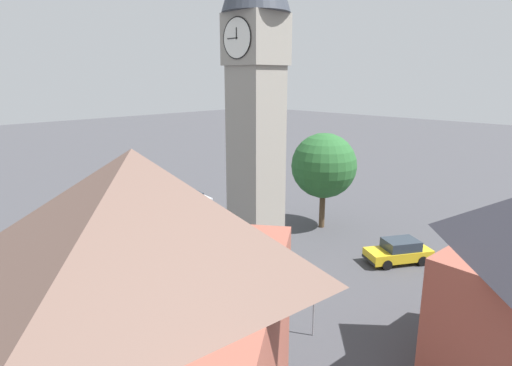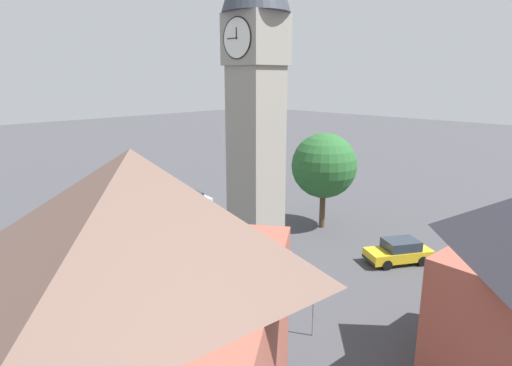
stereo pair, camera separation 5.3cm
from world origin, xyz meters
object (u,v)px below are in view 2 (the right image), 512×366
building_corner_back (144,345)px  car_silver_kerb (189,201)px  road_sign (314,298)px  clock_tower (256,57)px  tree (324,166)px  car_blue_kerb (143,266)px  lamp_post (173,273)px  car_white_side (399,251)px  car_red_corner (47,269)px  pedestrian (256,279)px

building_corner_back → car_silver_kerb: bearing=-38.1°
building_corner_back → road_sign: bearing=-78.4°
clock_tower → car_silver_kerb: size_ratio=4.97×
tree → road_sign: 15.14m
car_blue_kerb → lamp_post: size_ratio=0.81×
clock_tower → road_sign: bearing=152.3°
building_corner_back → lamp_post: 7.35m
car_white_side → car_blue_kerb: bearing=52.9°
lamp_post → car_red_corner: bearing=8.8°
car_silver_kerb → pedestrian: size_ratio=2.57×
car_red_corner → pedestrian: size_ratio=2.49×
lamp_post → car_white_side: bearing=-99.7°
lamp_post → car_blue_kerb: bearing=-19.6°
tree → lamp_post: tree is taller
building_corner_back → clock_tower: bearing=-54.5°
road_sign → lamp_post: bearing=53.8°
car_white_side → road_sign: 10.31m
tree → car_blue_kerb: bearing=81.9°
road_sign → building_corner_back: bearing=101.6°
clock_tower → pedestrian: (-3.34, 3.31, -11.65)m
car_red_corner → clock_tower: bearing=-121.3°
car_white_side → pedestrian: (3.36, 9.45, 0.25)m
car_white_side → clock_tower: bearing=42.5°
clock_tower → tree: size_ratio=2.91×
car_red_corner → lamp_post: size_ratio=0.78×
car_silver_kerb → tree: size_ratio=0.58×
car_blue_kerb → tree: size_ratio=0.59×
car_red_corner → tree: 20.02m
car_red_corner → tree: size_ratio=0.57×
tree → car_red_corner: bearing=73.1°
car_blue_kerb → car_white_side: 15.85m
car_silver_kerb → tree: tree is taller
building_corner_back → lamp_post: size_ratio=1.89×
tree → road_sign: bearing=124.9°
car_white_side → building_corner_back: bearing=98.6°
car_silver_kerb → lamp_post: bearing=142.3°
road_sign → car_silver_kerb: bearing=-20.7°
lamp_post → pedestrian: bearing=-82.2°
car_silver_kerb → building_corner_back: (-21.55, 16.93, 4.35)m
clock_tower → car_red_corner: bearing=58.7°
tree → road_sign: (-8.49, 12.16, -3.04)m
car_silver_kerb → road_sign: road_sign is taller
car_red_corner → tree: bearing=-106.9°
car_blue_kerb → tree: bearing=-98.1°
lamp_post → car_silver_kerb: bearing=-37.7°
car_white_side → lamp_post: (2.58, 15.13, 2.83)m
car_silver_kerb → car_red_corner: bearing=111.1°
car_red_corner → lamp_post: lamp_post is taller
clock_tower → tree: 11.22m
building_corner_back → lamp_post: (5.56, -4.56, -1.52)m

